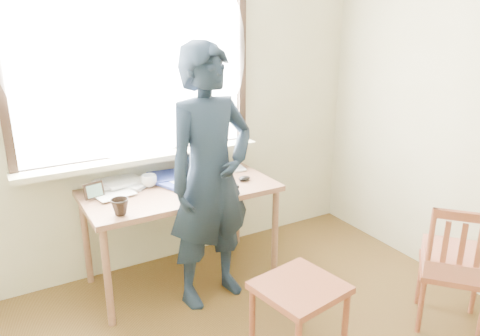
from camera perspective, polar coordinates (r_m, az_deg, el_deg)
room_shell at (r=2.01m, az=8.24°, el=8.60°), size 3.52×4.02×2.61m
desk at (r=3.47m, az=-7.26°, el=-3.63°), size 1.39×0.70×0.75m
laptop at (r=3.49m, az=-3.65°, el=-1.12°), size 0.35×0.30×0.22m
mug_white at (r=3.50m, az=-11.03°, el=-1.53°), size 0.16×0.16×0.09m
mug_dark at (r=3.06m, az=-14.42°, el=-4.61°), size 0.16×0.16×0.11m
mouse at (r=3.56m, az=0.53°, el=-1.28°), size 0.10×0.07×0.04m
desk_clutter at (r=3.54m, az=-11.66°, el=-1.69°), size 0.69×0.55×0.05m
book_a at (r=3.50m, az=-14.13°, el=-2.32°), size 0.33×0.35×0.03m
book_b at (r=3.80m, az=-2.16°, el=-0.11°), size 0.20×0.25×0.02m
picture_frame at (r=3.36m, az=-17.37°, el=-2.77°), size 0.14×0.04×0.11m
work_chair at (r=2.85m, az=7.26°, el=-15.17°), size 0.53×0.51×0.47m
side_chair at (r=3.32m, az=24.72°, el=-10.41°), size 0.56×0.56×0.87m
person at (r=3.16m, az=-3.61°, el=-1.28°), size 0.72×0.53×1.81m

